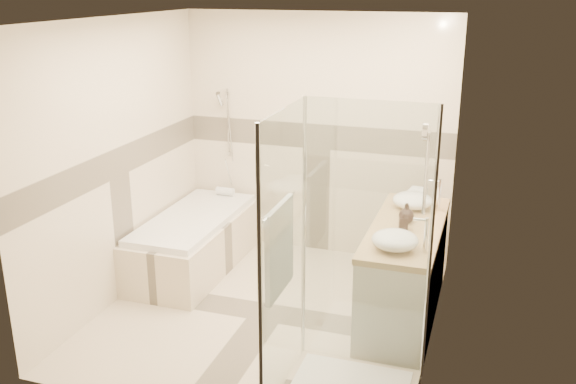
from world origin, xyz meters
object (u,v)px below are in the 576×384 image
(amenity_bottle_a, at_px, (403,220))
(vanity, at_px, (404,272))
(amenity_bottle_b, at_px, (406,213))
(bathtub, at_px, (194,239))
(shower_enclosure, at_px, (334,332))
(vessel_sink_far, at_px, (395,240))
(vessel_sink_near, at_px, (413,200))

(amenity_bottle_a, bearing_deg, vanity, 79.22)
(vanity, height_order, amenity_bottle_b, amenity_bottle_b)
(bathtub, height_order, shower_enclosure, shower_enclosure)
(bathtub, xyz_separation_m, shower_enclosure, (1.86, -1.62, 0.20))
(bathtub, bearing_deg, vanity, -9.25)
(amenity_bottle_a, bearing_deg, vessel_sink_far, -90.00)
(vessel_sink_far, bearing_deg, shower_enclosure, -110.03)
(vessel_sink_near, bearing_deg, amenity_bottle_b, -90.00)
(bathtub, bearing_deg, vessel_sink_far, -22.28)
(vessel_sink_far, bearing_deg, amenity_bottle_b, 90.00)
(shower_enclosure, bearing_deg, vanity, 77.03)
(vessel_sink_near, height_order, amenity_bottle_a, amenity_bottle_a)
(bathtub, relative_size, amenity_bottle_a, 10.67)
(bathtub, height_order, amenity_bottle_a, amenity_bottle_a)
(vanity, distance_m, amenity_bottle_b, 0.51)
(shower_enclosure, relative_size, vessel_sink_far, 5.75)
(bathtub, xyz_separation_m, vanity, (2.15, -0.35, 0.12))
(bathtub, height_order, vessel_sink_far, vessel_sink_far)
(bathtub, distance_m, shower_enclosure, 2.47)
(vanity, relative_size, vessel_sink_near, 4.57)
(bathtub, distance_m, vessel_sink_far, 2.38)
(amenity_bottle_a, bearing_deg, shower_enclosure, -103.17)
(shower_enclosure, bearing_deg, amenity_bottle_a, 76.83)
(vanity, bearing_deg, amenity_bottle_a, -100.78)
(shower_enclosure, distance_m, vessel_sink_far, 0.90)
(shower_enclosure, height_order, vessel_sink_far, shower_enclosure)
(bathtub, xyz_separation_m, amenity_bottle_b, (2.13, -0.29, 0.63))
(vanity, distance_m, amenity_bottle_a, 0.51)
(vanity, xyz_separation_m, vessel_sink_near, (-0.02, 0.44, 0.49))
(vanity, height_order, vessel_sink_far, vessel_sink_far)
(vanity, height_order, amenity_bottle_a, amenity_bottle_a)
(vanity, distance_m, shower_enclosure, 1.31)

